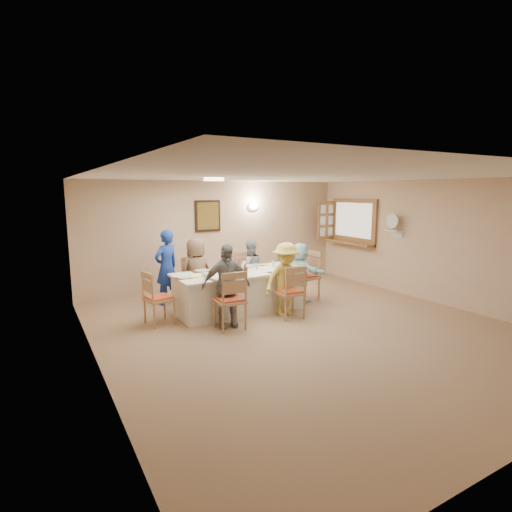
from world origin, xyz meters
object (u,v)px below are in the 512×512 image
chair_back_left (194,281)px  diner_front_left (226,285)px  dining_table (240,291)px  chair_left_end (159,297)px  chair_front_right (290,291)px  diner_right_end (300,272)px  serving_hatch (354,222)px  chair_back_right (247,275)px  condiment_ketchup (235,266)px  desk_fan (393,224)px  chair_front_left (230,299)px  caregiver (167,267)px  chair_right_end (305,276)px  diner_back_left (196,272)px  diner_back_right (250,269)px  diner_front_right (286,280)px

chair_back_left → diner_front_left: size_ratio=0.68×
dining_table → chair_left_end: size_ratio=2.62×
chair_front_right → chair_left_end: 2.29m
chair_front_right → diner_right_end: diner_right_end is taller
serving_hatch → chair_back_right: size_ratio=1.54×
chair_left_end → chair_back_right: bearing=-79.3°
chair_back_right → chair_front_right: size_ratio=1.01×
chair_back_left → condiment_ketchup: (0.51, -0.79, 0.39)m
desk_fan → condiment_ketchup: size_ratio=1.32×
desk_fan → chair_front_left: desk_fan is taller
serving_hatch → diner_front_left: 4.67m
desk_fan → condiment_ketchup: bearing=173.0°
chair_front_right → chair_left_end: (-2.15, 0.80, -0.02)m
caregiver → dining_table: bearing=109.5°
dining_table → chair_back_left: size_ratio=2.56×
chair_back_right → chair_right_end: bearing=-34.5°
diner_back_left → diner_front_left: 1.36m
chair_left_end → caregiver: (0.50, 1.15, 0.28)m
chair_back_right → chair_right_end: size_ratio=0.95×
desk_fan → diner_front_left: desk_fan is taller
desk_fan → condiment_ketchup: 3.79m
chair_front_right → diner_back_right: size_ratio=0.77×
diner_front_right → diner_front_left: bearing=-179.6°
chair_back_left → chair_right_end: bearing=-14.1°
serving_hatch → condiment_ketchup: (-3.81, -0.90, -0.63)m
serving_hatch → chair_front_left: (-4.32, -1.71, -1.00)m
diner_back_left → diner_back_right: bearing=172.0°
desk_fan → serving_hatch: bearing=85.3°
diner_back_left → chair_right_end: bearing=154.5°
chair_back_left → diner_back_right: bearing=0.6°
desk_fan → chair_right_end: (-2.06, 0.44, -1.03)m
chair_right_end → diner_front_right: 1.18m
desk_fan → chair_left_end: 5.29m
serving_hatch → diner_back_left: 4.40m
chair_front_left → caregiver: bearing=-73.5°
chair_front_right → diner_front_right: size_ratio=0.72×
desk_fan → diner_back_right: bearing=159.6°
diner_front_right → diner_right_end: 1.07m
diner_back_right → caregiver: size_ratio=0.83×
chair_back_right → chair_left_end: size_ratio=1.04×
diner_back_left → diner_back_right: diner_back_left is taller
chair_back_left → diner_front_right: bearing=-44.7°
desk_fan → dining_table: 3.82m
dining_table → diner_front_right: 0.95m
desk_fan → chair_back_right: desk_fan is taller
chair_left_end → diner_back_left: (0.95, 0.68, 0.22)m
diner_front_left → serving_hatch: bearing=29.3°
diner_front_right → diner_right_end: size_ratio=1.10×
diner_front_left → condiment_ketchup: diner_front_left is taller
dining_table → chair_right_end: chair_right_end is taller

